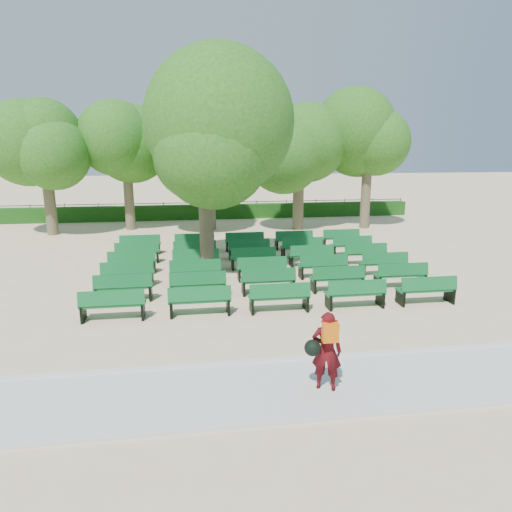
{
  "coord_description": "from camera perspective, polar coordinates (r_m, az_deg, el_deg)",
  "views": [
    {
      "loc": [
        -1.44,
        -15.08,
        4.54
      ],
      "look_at": [
        0.66,
        -1.0,
        1.1
      ],
      "focal_mm": 32.0,
      "sensor_mm": 36.0,
      "label": 1
    }
  ],
  "objects": [
    {
      "name": "fence",
      "position": [
        29.86,
        -5.63,
        4.78
      ],
      "size": [
        26.0,
        0.1,
        1.02
      ],
      "primitive_type": null,
      "color": "black",
      "rests_on": "ground"
    },
    {
      "name": "tree_among",
      "position": [
        16.49,
        -6.49,
        13.98
      ],
      "size": [
        5.04,
        5.04,
        6.97
      ],
      "color": "brown",
      "rests_on": "ground"
    },
    {
      "name": "paving",
      "position": [
        9.02,
        1.92,
        -16.42
      ],
      "size": [
        30.0,
        2.2,
        0.06
      ],
      "primitive_type": "cube",
      "color": "silver",
      "rests_on": "ground"
    },
    {
      "name": "bench_array",
      "position": [
        16.63,
        0.11,
        -1.94
      ],
      "size": [
        1.72,
        0.59,
        1.08
      ],
      "rotation": [
        0.0,
        0.0,
        -0.03
      ],
      "color": "#105F2A",
      "rests_on": "ground"
    },
    {
      "name": "hedge",
      "position": [
        29.4,
        -5.61,
        5.53
      ],
      "size": [
        26.0,
        0.7,
        0.9
      ],
      "primitive_type": "cube",
      "color": "#184B13",
      "rests_on": "ground"
    },
    {
      "name": "ground",
      "position": [
        15.82,
        -2.9,
        -3.12
      ],
      "size": [
        120.0,
        120.0,
        0.0
      ],
      "primitive_type": "plane",
      "color": "beige"
    },
    {
      "name": "person",
      "position": [
        8.74,
        8.7,
        -11.52
      ],
      "size": [
        0.77,
        0.55,
        1.54
      ],
      "rotation": [
        0.0,
        0.0,
        2.75
      ],
      "color": "#470A0E",
      "rests_on": "ground"
    },
    {
      "name": "tree_line",
      "position": [
        25.53,
        -5.12,
        3.29
      ],
      "size": [
        21.8,
        6.8,
        7.04
      ],
      "primitive_type": null,
      "color": "#2D6B1C",
      "rests_on": "ground"
    },
    {
      "name": "curb",
      "position": [
        10.01,
        0.71,
        -13.07
      ],
      "size": [
        30.0,
        0.12,
        0.1
      ],
      "primitive_type": "cube",
      "color": "silver",
      "rests_on": "ground"
    }
  ]
}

